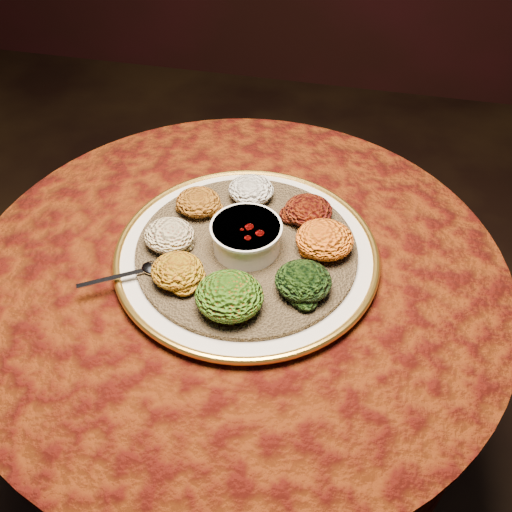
# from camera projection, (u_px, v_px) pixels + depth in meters

# --- Properties ---
(table) EXTENTS (0.96, 0.96, 0.73)m
(table) POSITION_uv_depth(u_px,v_px,m) (239.00, 329.00, 1.14)
(table) COLOR black
(table) RESTS_ON ground
(platter) EXTENTS (0.57, 0.57, 0.02)m
(platter) POSITION_uv_depth(u_px,v_px,m) (247.00, 254.00, 1.01)
(platter) COLOR beige
(platter) RESTS_ON table
(injera) EXTENTS (0.50, 0.50, 0.01)m
(injera) POSITION_uv_depth(u_px,v_px,m) (247.00, 250.00, 1.00)
(injera) COLOR brown
(injera) RESTS_ON platter
(stew_bowl) EXTENTS (0.12, 0.12, 0.05)m
(stew_bowl) POSITION_uv_depth(u_px,v_px,m) (246.00, 235.00, 0.98)
(stew_bowl) COLOR silver
(stew_bowl) RESTS_ON injera
(spoon) EXTENTS (0.13, 0.09, 0.01)m
(spoon) POSITION_uv_depth(u_px,v_px,m) (147.00, 269.00, 0.96)
(spoon) COLOR silver
(spoon) RESTS_ON injera
(portion_ayib) EXTENTS (0.09, 0.08, 0.04)m
(portion_ayib) POSITION_uv_depth(u_px,v_px,m) (251.00, 190.00, 1.08)
(portion_ayib) COLOR silver
(portion_ayib) RESTS_ON injera
(portion_kitfo) EXTENTS (0.09, 0.08, 0.04)m
(portion_kitfo) POSITION_uv_depth(u_px,v_px,m) (308.00, 210.00, 1.04)
(portion_kitfo) COLOR black
(portion_kitfo) RESTS_ON injera
(portion_tikil) EXTENTS (0.10, 0.10, 0.05)m
(portion_tikil) POSITION_uv_depth(u_px,v_px,m) (325.00, 239.00, 0.98)
(portion_tikil) COLOR orange
(portion_tikil) RESTS_ON injera
(portion_gomen) EXTENTS (0.09, 0.09, 0.04)m
(portion_gomen) POSITION_uv_depth(u_px,v_px,m) (303.00, 281.00, 0.92)
(portion_gomen) COLOR black
(portion_gomen) RESTS_ON injera
(portion_mixveg) EXTENTS (0.11, 0.10, 0.05)m
(portion_mixveg) POSITION_uv_depth(u_px,v_px,m) (229.00, 296.00, 0.89)
(portion_mixveg) COLOR #A52E0A
(portion_mixveg) RESTS_ON injera
(portion_kik) EXTENTS (0.09, 0.08, 0.04)m
(portion_kik) POSITION_uv_depth(u_px,v_px,m) (177.00, 271.00, 0.93)
(portion_kik) COLOR #AC7E0F
(portion_kik) RESTS_ON injera
(portion_timatim) EXTENTS (0.09, 0.08, 0.04)m
(portion_timatim) POSITION_uv_depth(u_px,v_px,m) (169.00, 235.00, 0.99)
(portion_timatim) COLOR #700C06
(portion_timatim) RESTS_ON injera
(portion_shiro) EXTENTS (0.08, 0.08, 0.04)m
(portion_shiro) POSITION_uv_depth(u_px,v_px,m) (198.00, 202.00, 1.06)
(portion_shiro) COLOR #8E5111
(portion_shiro) RESTS_ON injera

